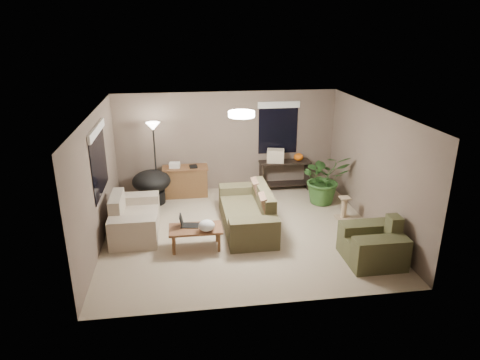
{
  "coord_description": "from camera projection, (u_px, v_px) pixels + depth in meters",
  "views": [
    {
      "loc": [
        -1.15,
        -7.87,
        4.02
      ],
      "look_at": [
        0.0,
        0.2,
        1.05
      ],
      "focal_mm": 32.0,
      "sensor_mm": 36.0,
      "label": 1
    }
  ],
  "objects": [
    {
      "name": "window_left",
      "position": [
        98.0,
        149.0,
        8.15
      ],
      "size": [
        0.05,
        1.56,
        1.33
      ],
      "color": "black",
      "rests_on": "room_shell"
    },
    {
      "name": "cardboard_box",
      "position": [
        276.0,
        156.0,
        10.77
      ],
      "size": [
        0.49,
        0.41,
        0.32
      ],
      "primitive_type": "cube",
      "rotation": [
        0.0,
        0.0,
        -0.24
      ],
      "color": "beige",
      "rests_on": "console_table"
    },
    {
      "name": "throw_pillows",
      "position": [
        261.0,
        197.0,
        8.85
      ],
      "size": [
        0.26,
        1.36,
        0.47
      ],
      "color": "#8C7251",
      "rests_on": "main_sofa"
    },
    {
      "name": "houseplant",
      "position": [
        324.0,
        184.0,
        10.11
      ],
      "size": [
        1.11,
        1.23,
        0.96
      ],
      "primitive_type": "imported",
      "color": "#2D5923",
      "rests_on": "ground"
    },
    {
      "name": "loveseat",
      "position": [
        134.0,
        220.0,
        8.67
      ],
      "size": [
        0.9,
        1.6,
        0.85
      ],
      "color": "#BCB6A0",
      "rests_on": "ground"
    },
    {
      "name": "desk_papers",
      "position": [
        179.0,
        165.0,
        10.38
      ],
      "size": [
        0.68,
        0.28,
        0.12
      ],
      "color": "silver",
      "rests_on": "desk"
    },
    {
      "name": "console_table",
      "position": [
        285.0,
        173.0,
        10.96
      ],
      "size": [
        1.3,
        0.4,
        0.75
      ],
      "color": "black",
      "rests_on": "ground"
    },
    {
      "name": "ceiling_fixture",
      "position": [
        242.0,
        114.0,
        8.01
      ],
      "size": [
        0.5,
        0.5,
        0.1
      ],
      "primitive_type": "cylinder",
      "color": "white",
      "rests_on": "room_shell"
    },
    {
      "name": "cat_scratching_post",
      "position": [
        344.0,
        209.0,
        9.35
      ],
      "size": [
        0.32,
        0.32,
        0.5
      ],
      "color": "tan",
      "rests_on": "ground"
    },
    {
      "name": "papasan_chair",
      "position": [
        152.0,
        184.0,
        10.1
      ],
      "size": [
        1.16,
        1.16,
        0.8
      ],
      "color": "black",
      "rests_on": "ground"
    },
    {
      "name": "laptop",
      "position": [
        186.0,
        223.0,
        8.09
      ],
      "size": [
        0.39,
        0.28,
        0.24
      ],
      "color": "black",
      "rests_on": "coffee_table"
    },
    {
      "name": "window_back",
      "position": [
        278.0,
        119.0,
        10.71
      ],
      "size": [
        1.06,
        0.05,
        1.33
      ],
      "color": "black",
      "rests_on": "room_shell"
    },
    {
      "name": "pumpkin",
      "position": [
        298.0,
        157.0,
        10.87
      ],
      "size": [
        0.24,
        0.24,
        0.2
      ],
      "primitive_type": "ellipsoid",
      "rotation": [
        0.0,
        0.0,
        0.01
      ],
      "color": "orange",
      "rests_on": "console_table"
    },
    {
      "name": "room_shell",
      "position": [
        241.0,
        174.0,
        8.42
      ],
      "size": [
        5.5,
        5.5,
        5.5
      ],
      "color": "gray",
      "rests_on": "ground"
    },
    {
      "name": "armchair",
      "position": [
        373.0,
        246.0,
        7.65
      ],
      "size": [
        0.95,
        1.0,
        0.85
      ],
      "color": "#494A2C",
      "rests_on": "ground"
    },
    {
      "name": "coffee_table",
      "position": [
        196.0,
        231.0,
        8.06
      ],
      "size": [
        1.0,
        0.55,
        0.42
      ],
      "color": "brown",
      "rests_on": "ground"
    },
    {
      "name": "main_sofa",
      "position": [
        249.0,
        214.0,
        8.94
      ],
      "size": [
        0.95,
        2.2,
        0.85
      ],
      "color": "brown",
      "rests_on": "ground"
    },
    {
      "name": "floor_lamp",
      "position": [
        154.0,
        136.0,
        9.88
      ],
      "size": [
        0.32,
        0.32,
        1.91
      ],
      "color": "black",
      "rests_on": "ground"
    },
    {
      "name": "plastic_bag",
      "position": [
        207.0,
        226.0,
        7.89
      ],
      "size": [
        0.31,
        0.28,
        0.21
      ],
      "primitive_type": "ellipsoid",
      "rotation": [
        0.0,
        0.0,
        0.02
      ],
      "color": "white",
      "rests_on": "coffee_table"
    },
    {
      "name": "desk",
      "position": [
        186.0,
        181.0,
        10.55
      ],
      "size": [
        1.1,
        0.5,
        0.75
      ],
      "color": "brown",
      "rests_on": "ground"
    }
  ]
}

